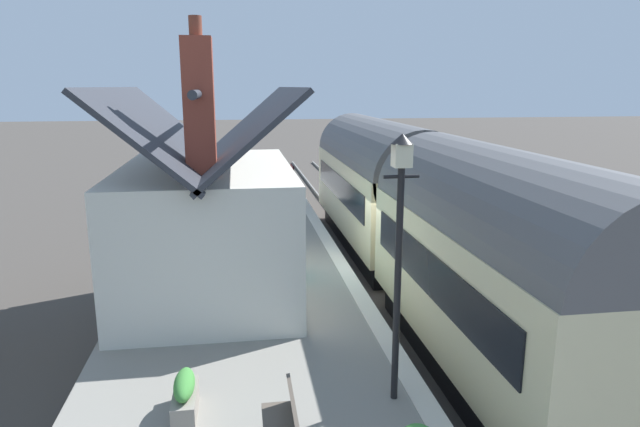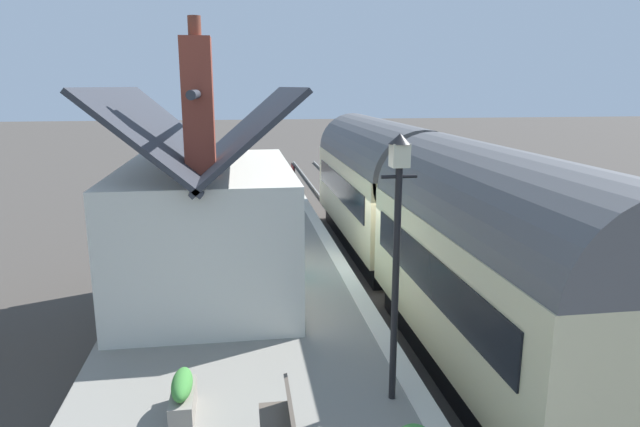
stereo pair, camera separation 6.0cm
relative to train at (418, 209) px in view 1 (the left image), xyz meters
The scene contains 14 objects.
ground_plane 2.42m from the train, 112.73° to the left, with size 160.00×160.00×0.00m, color #423D38.
platform 4.94m from the train, 94.68° to the left, with size 32.00×5.39×0.87m, color gray.
platform_edge_coping 2.50m from the train, 100.26° to the left, with size 32.00×0.36×0.02m, color beige.
rail_near 2.29m from the train, 117.53° to the right, with size 52.00×0.08×0.14m, color gray.
rail_far 2.29m from the train, 117.65° to the left, with size 52.00×0.08×0.14m, color gray.
train is the anchor object (origin of this frame).
station_building 5.52m from the train, 104.59° to the left, with size 6.46×3.90×5.76m.
bench_platform_end 6.91m from the train, 38.59° to the left, with size 1.40×0.44×0.88m.
bench_by_lamp 11.09m from the train, 21.06° to the left, with size 1.41×0.45×0.88m.
planter_under_sign 8.63m from the train, 139.99° to the left, with size 0.92×0.32×0.62m.
planter_by_door 10.41m from the train, 28.26° to the left, with size 0.52×0.52×0.77m.
planter_bench_left 7.97m from the train, 20.97° to the left, with size 1.02×0.32×0.65m.
lamp_post_platform 7.14m from the train, 159.20° to the left, with size 0.32×0.50×3.90m.
station_sign_board 7.91m from the train, 18.86° to the left, with size 0.96×0.06×1.57m.
Camera 1 is at (-13.35, 3.79, 5.39)m, focal length 31.17 mm.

